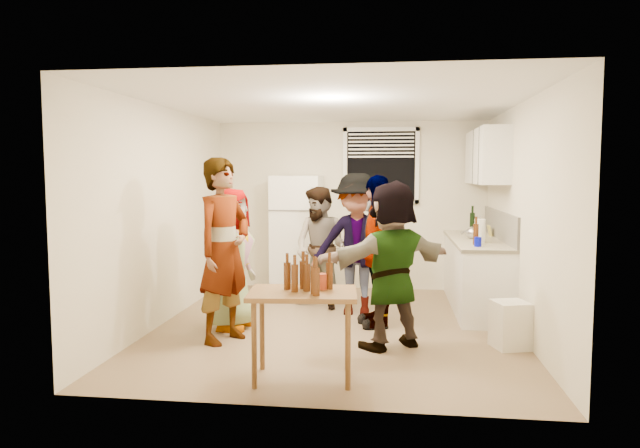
# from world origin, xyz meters

# --- Properties ---
(room) EXTENTS (4.00, 4.50, 2.50)m
(room) POSITION_xyz_m (0.00, 0.00, 0.00)
(room) COLOR silver
(room) RESTS_ON ground
(window) EXTENTS (1.12, 0.10, 1.06)m
(window) POSITION_xyz_m (0.45, 2.21, 1.85)
(window) COLOR white
(window) RESTS_ON room
(refrigerator) EXTENTS (0.70, 0.70, 1.70)m
(refrigerator) POSITION_xyz_m (-0.75, 1.88, 0.85)
(refrigerator) COLOR white
(refrigerator) RESTS_ON ground
(counter_lower) EXTENTS (0.60, 2.20, 0.86)m
(counter_lower) POSITION_xyz_m (1.70, 1.15, 0.43)
(counter_lower) COLOR white
(counter_lower) RESTS_ON ground
(countertop) EXTENTS (0.64, 2.22, 0.04)m
(countertop) POSITION_xyz_m (1.70, 1.15, 0.88)
(countertop) COLOR beige
(countertop) RESTS_ON counter_lower
(backsplash) EXTENTS (0.03, 2.20, 0.36)m
(backsplash) POSITION_xyz_m (1.99, 1.15, 1.08)
(backsplash) COLOR #A39E96
(backsplash) RESTS_ON countertop
(upper_cabinets) EXTENTS (0.34, 1.60, 0.70)m
(upper_cabinets) POSITION_xyz_m (1.83, 1.35, 1.95)
(upper_cabinets) COLOR white
(upper_cabinets) RESTS_ON room
(kettle) EXTENTS (0.27, 0.24, 0.19)m
(kettle) POSITION_xyz_m (1.65, 1.12, 0.90)
(kettle) COLOR silver
(kettle) RESTS_ON countertop
(paper_towel) EXTENTS (0.13, 0.13, 0.28)m
(paper_towel) POSITION_xyz_m (1.68, 0.75, 0.90)
(paper_towel) COLOR white
(paper_towel) RESTS_ON countertop
(wine_bottle) EXTENTS (0.07, 0.07, 0.28)m
(wine_bottle) POSITION_xyz_m (1.75, 1.94, 0.90)
(wine_bottle) COLOR black
(wine_bottle) RESTS_ON countertop
(beer_bottle_counter) EXTENTS (0.06, 0.06, 0.25)m
(beer_bottle_counter) POSITION_xyz_m (1.60, 0.53, 0.90)
(beer_bottle_counter) COLOR #47230C
(beer_bottle_counter) RESTS_ON countertop
(blue_cup) EXTENTS (0.08, 0.08, 0.11)m
(blue_cup) POSITION_xyz_m (1.60, 0.35, 0.90)
(blue_cup) COLOR #050BB1
(blue_cup) RESTS_ON countertop
(picture_frame) EXTENTS (0.02, 0.17, 0.14)m
(picture_frame) POSITION_xyz_m (1.92, 1.51, 0.97)
(picture_frame) COLOR gold
(picture_frame) RESTS_ON countertop
(trash_bin) EXTENTS (0.40, 0.40, 0.47)m
(trash_bin) POSITION_xyz_m (1.80, -0.55, 0.25)
(trash_bin) COLOR white
(trash_bin) RESTS_ON ground
(serving_table) EXTENTS (0.94, 0.67, 0.75)m
(serving_table) POSITION_xyz_m (-0.11, -1.66, 0.00)
(serving_table) COLOR brown
(serving_table) RESTS_ON ground
(beer_bottle_table) EXTENTS (0.06, 0.06, 0.24)m
(beer_bottle_table) POSITION_xyz_m (-0.12, -1.56, 0.75)
(beer_bottle_table) COLOR #47230C
(beer_bottle_table) RESTS_ON serving_table
(red_cup) EXTENTS (0.10, 0.10, 0.13)m
(red_cup) POSITION_xyz_m (0.03, -1.55, 0.75)
(red_cup) COLOR #A5361A
(red_cup) RESTS_ON serving_table
(guest_grey) EXTENTS (1.68, 1.03, 0.50)m
(guest_grey) POSITION_xyz_m (-1.15, -0.18, 0.00)
(guest_grey) COLOR gray
(guest_grey) RESTS_ON ground
(guest_stripe) EXTENTS (2.01, 1.46, 0.45)m
(guest_stripe) POSITION_xyz_m (-1.09, -0.66, 0.00)
(guest_stripe) COLOR #141933
(guest_stripe) RESTS_ON ground
(guest_back_left) EXTENTS (1.43, 1.74, 0.59)m
(guest_back_left) POSITION_xyz_m (-0.28, 0.90, 0.00)
(guest_back_left) COLOR brown
(guest_back_left) RESTS_ON ground
(guest_back_right) EXTENTS (1.15, 1.76, 0.65)m
(guest_back_right) POSITION_xyz_m (0.20, 0.66, 0.00)
(guest_back_right) COLOR #46474C
(guest_back_right) RESTS_ON ground
(guest_black) EXTENTS (1.92, 1.43, 0.42)m
(guest_black) POSITION_xyz_m (0.46, 0.14, 0.00)
(guest_black) COLOR black
(guest_black) RESTS_ON ground
(guest_orange) EXTENTS (2.22, 2.25, 0.49)m
(guest_orange) POSITION_xyz_m (0.62, -0.66, 0.00)
(guest_orange) COLOR #EA7A4E
(guest_orange) RESTS_ON ground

